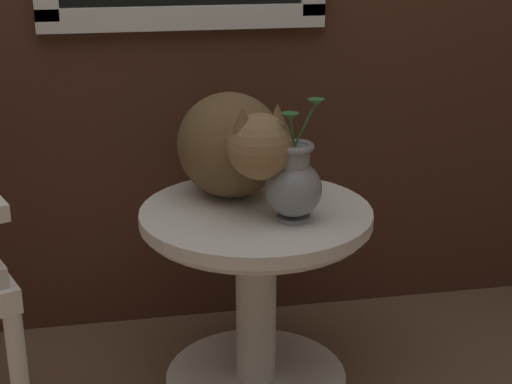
{
  "coord_description": "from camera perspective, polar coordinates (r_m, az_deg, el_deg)",
  "views": [
    {
      "loc": [
        -0.12,
        -1.71,
        1.3
      ],
      "look_at": [
        0.24,
        0.23,
        0.6
      ],
      "focal_mm": 54.65,
      "sensor_mm": 36.0,
      "label": 1
    }
  ],
  "objects": [
    {
      "name": "wicker_side_table",
      "position": [
        2.18,
        0.0,
        -5.73
      ],
      "size": [
        0.63,
        0.63,
        0.55
      ],
      "color": "silver",
      "rests_on": "ground_plane"
    },
    {
      "name": "pewter_vase_with_ivy",
      "position": [
        2.01,
        2.79,
        0.65
      ],
      "size": [
        0.15,
        0.15,
        0.32
      ],
      "color": "gray",
      "rests_on": "wicker_side_table"
    },
    {
      "name": "cat",
      "position": [
        2.16,
        -1.66,
        3.44
      ],
      "size": [
        0.36,
        0.65,
        0.31
      ],
      "color": "brown",
      "rests_on": "wicker_side_table"
    }
  ]
}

